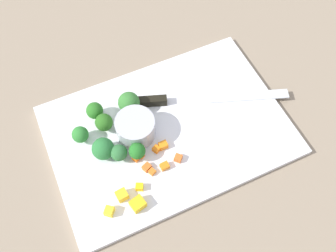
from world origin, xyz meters
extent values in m
plane|color=gray|center=(0.00, 0.00, 0.00)|extent=(4.00, 4.00, 0.00)
cube|color=white|center=(0.00, 0.00, 0.01)|extent=(0.45, 0.31, 0.01)
cylinder|color=#B5B8C0|center=(-0.06, 0.02, 0.03)|extent=(0.07, 0.07, 0.04)
cube|color=silver|center=(0.18, 0.00, 0.01)|extent=(0.16, 0.08, 0.00)
cube|color=black|center=(-0.01, 0.07, 0.02)|extent=(0.08, 0.04, 0.02)
cube|color=orange|center=(-0.04, -0.03, 0.02)|extent=(0.02, 0.02, 0.01)
cube|color=orange|center=(-0.07, -0.03, 0.02)|extent=(0.01, 0.01, 0.01)
cube|color=orange|center=(-0.08, -0.03, 0.02)|extent=(0.01, 0.01, 0.01)
cube|color=orange|center=(-0.02, -0.03, 0.02)|extent=(0.02, 0.01, 0.01)
cube|color=orange|center=(-0.01, -0.07, 0.02)|extent=(0.02, 0.02, 0.01)
cube|color=orange|center=(-0.07, -0.06, 0.02)|extent=(0.02, 0.02, 0.01)
cube|color=orange|center=(-0.04, -0.07, 0.02)|extent=(0.02, 0.01, 0.01)
cube|color=orange|center=(-0.06, -0.07, 0.02)|extent=(0.01, 0.01, 0.01)
cube|color=yellow|center=(-0.09, -0.09, 0.02)|extent=(0.02, 0.02, 0.01)
cube|color=yellow|center=(-0.16, -0.11, 0.02)|extent=(0.02, 0.02, 0.02)
cube|color=yellow|center=(-0.13, -0.09, 0.02)|extent=(0.02, 0.02, 0.02)
cube|color=yellow|center=(-0.11, -0.12, 0.02)|extent=(0.03, 0.03, 0.02)
cylinder|color=#98BD5D|center=(-0.12, 0.08, 0.02)|extent=(0.01, 0.01, 0.01)
sphere|color=#296C21|center=(-0.12, 0.08, 0.03)|extent=(0.03, 0.03, 0.03)
cylinder|color=#91B265|center=(-0.13, 0.00, 0.02)|extent=(0.01, 0.01, 0.01)
sphere|color=#286F33|center=(-0.13, 0.00, 0.03)|extent=(0.04, 0.04, 0.04)
cylinder|color=#81C069|center=(-0.07, -0.03, 0.02)|extent=(0.01, 0.01, 0.02)
sphere|color=#226A22|center=(-0.07, -0.03, 0.04)|extent=(0.03, 0.03, 0.03)
cylinder|color=#87C065|center=(-0.11, 0.05, 0.02)|extent=(0.01, 0.01, 0.01)
sphere|color=#29631D|center=(-0.11, 0.05, 0.04)|extent=(0.03, 0.03, 0.03)
cylinder|color=#94C360|center=(-0.05, 0.07, 0.02)|extent=(0.01, 0.01, 0.02)
sphere|color=#357530|center=(-0.05, 0.07, 0.04)|extent=(0.04, 0.04, 0.04)
cylinder|color=#8BBE5F|center=(-0.11, -0.02, 0.02)|extent=(0.01, 0.01, 0.01)
sphere|color=#2C6834|center=(-0.11, -0.02, 0.03)|extent=(0.03, 0.03, 0.03)
cylinder|color=#8CB66B|center=(-0.16, 0.04, 0.02)|extent=(0.01, 0.01, 0.01)
sphere|color=#2D7A2F|center=(-0.16, 0.04, 0.03)|extent=(0.03, 0.03, 0.03)
camera|label=1|loc=(-0.14, -0.30, 0.62)|focal=38.63mm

